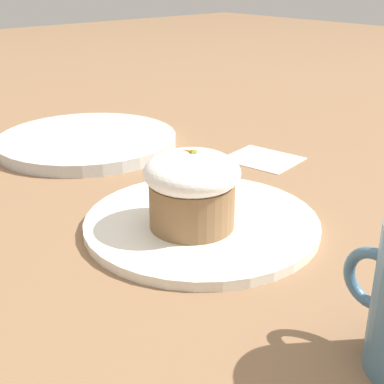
{
  "coord_description": "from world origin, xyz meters",
  "views": [
    {
      "loc": [
        -0.38,
        0.34,
        0.26
      ],
      "look_at": [
        -0.01,
        0.02,
        0.05
      ],
      "focal_mm": 50.0,
      "sensor_mm": 36.0,
      "label": 1
    }
  ],
  "objects": [
    {
      "name": "side_plate",
      "position": [
        0.32,
        -0.05,
        0.01
      ],
      "size": [
        0.27,
        0.27,
        0.02
      ],
      "color": "silver",
      "rests_on": "ground_plane"
    },
    {
      "name": "paper_napkin",
      "position": [
        0.1,
        -0.21,
        0.0
      ],
      "size": [
        0.11,
        0.1,
        0.0
      ],
      "color": "white",
      "rests_on": "ground_plane"
    },
    {
      "name": "ground_plane",
      "position": [
        0.0,
        0.0,
        0.0
      ],
      "size": [
        4.0,
        4.0,
        0.0
      ],
      "primitive_type": "plane",
      "color": "#846042"
    },
    {
      "name": "dessert_plate",
      "position": [
        0.0,
        0.0,
        0.01
      ],
      "size": [
        0.25,
        0.25,
        0.01
      ],
      "color": "white",
      "rests_on": "ground_plane"
    },
    {
      "name": "spoon",
      "position": [
        0.01,
        -0.01,
        0.01
      ],
      "size": [
        0.08,
        0.11,
        0.01
      ],
      "color": "#B7B7BC",
      "rests_on": "dessert_plate"
    },
    {
      "name": "carrot_cake",
      "position": [
        -0.01,
        0.02,
        0.05
      ],
      "size": [
        0.1,
        0.1,
        0.08
      ],
      "color": "olive",
      "rests_on": "dessert_plate"
    }
  ]
}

